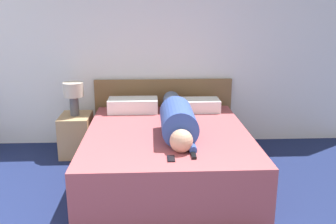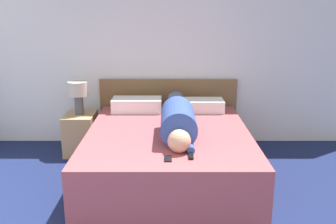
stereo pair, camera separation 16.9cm
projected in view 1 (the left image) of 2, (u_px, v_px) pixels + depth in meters
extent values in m
cube|color=white|center=(148.00, 46.00, 4.85)|extent=(5.90, 0.06, 2.60)
cube|color=#A84C51|center=(167.00, 154.00, 4.00)|extent=(1.69, 2.04, 0.53)
cube|color=brown|center=(163.00, 111.00, 5.02)|extent=(1.81, 0.04, 0.87)
cube|color=tan|center=(76.00, 135.00, 4.66)|extent=(0.36, 0.49, 0.50)
cylinder|color=#4C4C51|center=(74.00, 106.00, 4.56)|extent=(0.11, 0.11, 0.24)
cylinder|color=beige|center=(73.00, 89.00, 4.51)|extent=(0.24, 0.24, 0.17)
sphere|color=tan|center=(181.00, 141.00, 3.33)|extent=(0.21, 0.21, 0.21)
cylinder|color=#334C99|center=(178.00, 121.00, 3.70)|extent=(0.34, 0.69, 0.34)
cylinder|color=slate|center=(173.00, 107.00, 4.45)|extent=(0.22, 0.82, 0.22)
cylinder|color=#334C99|center=(192.00, 146.00, 3.40)|extent=(0.07, 0.22, 0.07)
cube|color=white|center=(133.00, 105.00, 4.64)|extent=(0.61, 0.31, 0.17)
cube|color=white|center=(196.00, 105.00, 4.68)|extent=(0.58, 0.31, 0.15)
cube|color=black|center=(193.00, 155.00, 3.25)|extent=(0.04, 0.15, 0.02)
cube|color=black|center=(171.00, 159.00, 3.19)|extent=(0.06, 0.13, 0.01)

